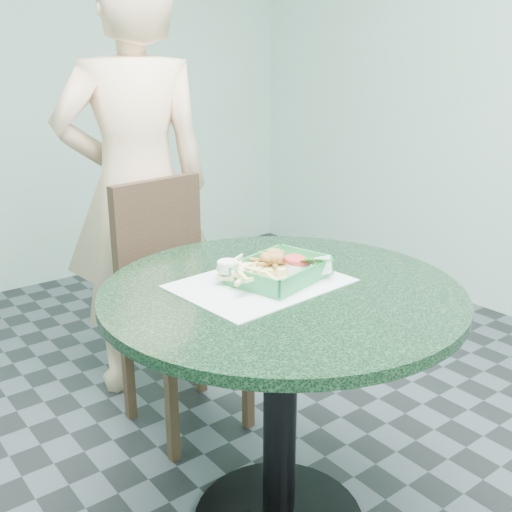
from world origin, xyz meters
TOP-DOWN VIEW (x-y plane):
  - cafe_table at (0.00, 0.00)m, footprint 0.97×0.97m
  - dining_chair at (0.07, 0.71)m, footprint 0.39×0.39m
  - diner_person at (0.10, 1.02)m, footprint 0.80×0.63m
  - placemat at (-0.03, 0.05)m, footprint 0.46×0.36m
  - food_basket at (0.03, 0.04)m, footprint 0.26×0.19m
  - crab_sandwich at (0.04, 0.08)m, footprint 0.11×0.11m
  - fries_pile at (-0.06, 0.09)m, footprint 0.16×0.17m
  - sauce_ramekin at (-0.08, 0.14)m, footprint 0.06×0.06m
  - garnish_cup at (0.08, 0.01)m, footprint 0.11×0.10m

SIDE VIEW (x-z plane):
  - dining_chair at x=0.07m, z-range 0.07..1.00m
  - cafe_table at x=0.00m, z-range 0.21..0.96m
  - placemat at x=-0.03m, z-range 0.75..0.75m
  - food_basket at x=0.03m, z-range 0.74..0.79m
  - garnish_cup at x=0.08m, z-range 0.77..0.81m
  - fries_pile at x=-0.06m, z-range 0.77..0.81m
  - crab_sandwich at x=0.04m, z-range 0.76..0.83m
  - sauce_ramekin at x=-0.08m, z-range 0.78..0.82m
  - diner_person at x=0.10m, z-range 0.00..1.92m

